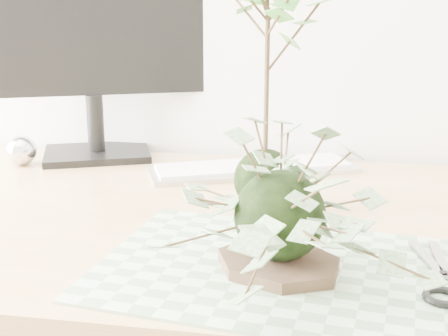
{
  "coord_description": "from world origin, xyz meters",
  "views": [
    {
      "loc": [
        0.14,
        0.33,
        1.08
      ],
      "look_at": [
        0.0,
        1.14,
        0.84
      ],
      "focal_mm": 50.0,
      "sensor_mm": 36.0,
      "label": 1
    }
  ],
  "objects_px": {
    "keyboard": "(253,168)",
    "monitor": "(91,24)",
    "ivy_kokedama": "(281,174)",
    "maple_kokedama": "(268,25)",
    "desk": "(262,268)"
  },
  "relations": [
    {
      "from": "keyboard",
      "to": "monitor",
      "type": "bearing_deg",
      "value": 146.06
    },
    {
      "from": "ivy_kokedama",
      "to": "maple_kokedama",
      "type": "height_order",
      "value": "maple_kokedama"
    },
    {
      "from": "maple_kokedama",
      "to": "keyboard",
      "type": "distance_m",
      "value": 0.35
    },
    {
      "from": "desk",
      "to": "ivy_kokedama",
      "type": "distance_m",
      "value": 0.29
    },
    {
      "from": "ivy_kokedama",
      "to": "monitor",
      "type": "distance_m",
      "value": 0.66
    },
    {
      "from": "maple_kokedama",
      "to": "ivy_kokedama",
      "type": "bearing_deg",
      "value": -79.32
    },
    {
      "from": "maple_kokedama",
      "to": "keyboard",
      "type": "xyz_separation_m",
      "value": [
        -0.05,
        0.21,
        -0.28
      ]
    },
    {
      "from": "keyboard",
      "to": "desk",
      "type": "bearing_deg",
      "value": -102.42
    },
    {
      "from": "keyboard",
      "to": "ivy_kokedama",
      "type": "bearing_deg",
      "value": -102.17
    },
    {
      "from": "keyboard",
      "to": "maple_kokedama",
      "type": "bearing_deg",
      "value": -101.34
    },
    {
      "from": "maple_kokedama",
      "to": "monitor",
      "type": "xyz_separation_m",
      "value": [
        -0.38,
        0.27,
        -0.02
      ]
    },
    {
      "from": "desk",
      "to": "ivy_kokedama",
      "type": "xyz_separation_m",
      "value": [
        0.04,
        -0.19,
        0.21
      ]
    },
    {
      "from": "desk",
      "to": "keyboard",
      "type": "bearing_deg",
      "value": 101.19
    },
    {
      "from": "desk",
      "to": "monitor",
      "type": "bearing_deg",
      "value": 141.84
    },
    {
      "from": "desk",
      "to": "ivy_kokedama",
      "type": "relative_size",
      "value": 4.59
    }
  ]
}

